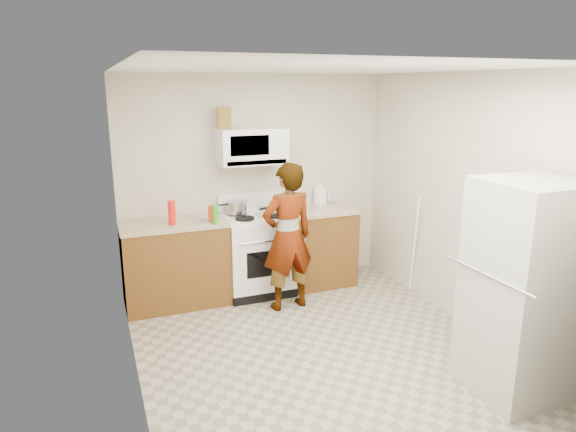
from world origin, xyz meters
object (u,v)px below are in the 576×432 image
microwave (252,146)px  saucepan (237,207)px  gas_range (257,252)px  person (288,237)px  fridge (524,290)px  kettle (320,196)px

microwave → saucepan: size_ratio=3.23×
gas_range → person: (0.17, -0.54, 0.32)m
fridge → microwave: bearing=115.5°
gas_range → microwave: size_ratio=1.49×
fridge → person: bearing=118.5°
person → saucepan: (-0.38, 0.63, 0.22)m
saucepan → gas_range: bearing=-23.2°
gas_range → kettle: kettle is taller
microwave → gas_range: bearing=-90.0°
microwave → fridge: size_ratio=0.45×
microwave → fridge: 3.19m
fridge → gas_range: bearing=116.5°
gas_range → fridge: bearing=-64.2°
fridge → kettle: size_ratio=8.40×
microwave → fridge: bearing=-65.2°
microwave → kettle: (0.91, 0.11, -0.66)m
kettle → microwave: bearing=174.3°
microwave → kettle: microwave is taller
gas_range → fridge: size_ratio=0.66×
gas_range → fridge: (1.29, -2.66, 0.36)m
gas_range → person: person is taller
kettle → gas_range: bearing=-178.0°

